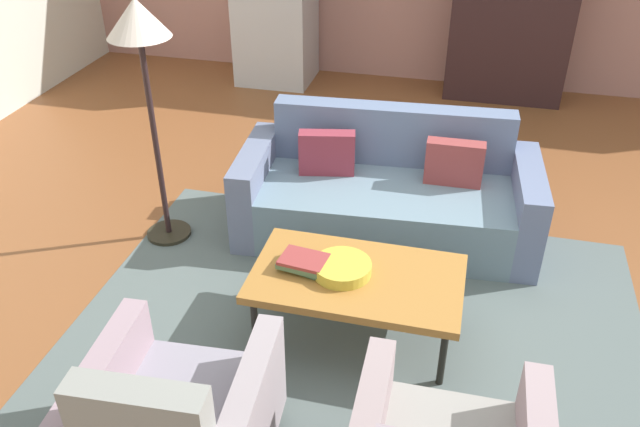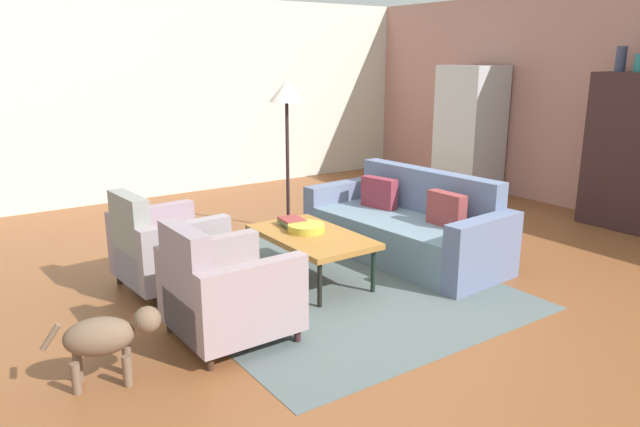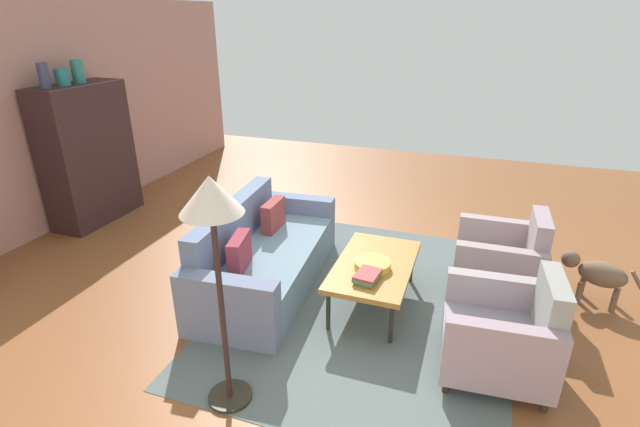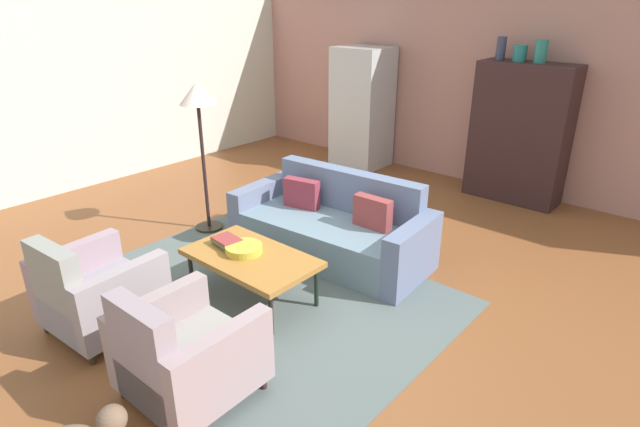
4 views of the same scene
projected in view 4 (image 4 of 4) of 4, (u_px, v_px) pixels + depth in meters
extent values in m
plane|color=brown|center=(319.00, 283.00, 4.99)|extent=(10.57, 10.57, 0.00)
cube|color=tan|center=(499.00, 87.00, 7.08)|extent=(8.81, 0.12, 2.80)
cube|color=silver|center=(77.00, 87.00, 7.08)|extent=(0.12, 7.58, 2.80)
cube|color=#54605F|center=(257.00, 295.00, 4.78)|extent=(3.40, 2.60, 0.01)
cube|color=slate|center=(330.00, 238.00, 5.43)|extent=(1.80, 1.03, 0.42)
cube|color=slate|center=(349.00, 208.00, 5.61)|extent=(1.75, 0.31, 0.86)
cube|color=slate|center=(412.00, 255.00, 4.87)|extent=(0.25, 0.91, 0.62)
cube|color=slate|center=(262.00, 208.00, 5.92)|extent=(0.25, 0.91, 0.62)
cube|color=brown|center=(373.00, 213.00, 5.12)|extent=(0.40, 0.13, 0.32)
cube|color=maroon|center=(302.00, 193.00, 5.61)|extent=(0.42, 0.20, 0.32)
cylinder|color=black|center=(237.00, 251.00, 5.19)|extent=(0.04, 0.04, 0.39)
cylinder|color=black|center=(316.00, 287.00, 4.55)|extent=(0.04, 0.04, 0.39)
cylinder|color=black|center=(191.00, 272.00, 4.80)|extent=(0.04, 0.04, 0.39)
cylinder|color=black|center=(271.00, 314.00, 4.16)|extent=(0.04, 0.04, 0.39)
cube|color=#A36B2E|center=(251.00, 258.00, 4.59)|extent=(1.20, 0.70, 0.05)
cylinder|color=black|center=(119.00, 291.00, 4.76)|extent=(0.05, 0.05, 0.10)
cylinder|color=#3A271D|center=(166.00, 316.00, 4.39)|extent=(0.05, 0.05, 0.10)
cylinder|color=#2D2717|center=(47.00, 326.00, 4.26)|extent=(0.05, 0.05, 0.10)
cylinder|color=#372C14|center=(92.00, 358.00, 3.89)|extent=(0.05, 0.05, 0.10)
cube|color=gray|center=(103.00, 301.00, 4.24)|extent=(0.61, 0.84, 0.30)
cube|color=gray|center=(59.00, 293.00, 3.91)|extent=(0.57, 0.18, 0.78)
cube|color=gray|center=(78.00, 275.00, 4.38)|extent=(0.17, 0.81, 0.56)
cube|color=gray|center=(125.00, 301.00, 4.01)|extent=(0.17, 0.81, 0.56)
cylinder|color=#2D241A|center=(203.00, 344.00, 4.04)|extent=(0.05, 0.05, 0.10)
cylinder|color=#361D21|center=(263.00, 382.00, 3.64)|extent=(0.05, 0.05, 0.10)
cylinder|color=#342217|center=(124.00, 391.00, 3.56)|extent=(0.05, 0.05, 0.10)
cube|color=gray|center=(192.00, 364.00, 3.52)|extent=(0.57, 0.81, 0.30)
cube|color=gray|center=(145.00, 359.00, 3.20)|extent=(0.56, 0.15, 0.78)
cube|color=gray|center=(160.00, 329.00, 3.67)|extent=(0.13, 0.80, 0.56)
cube|color=gray|center=(223.00, 370.00, 3.27)|extent=(0.13, 0.80, 0.56)
cylinder|color=gold|center=(244.00, 249.00, 4.62)|extent=(0.33, 0.33, 0.07)
cube|color=#46734C|center=(227.00, 244.00, 4.75)|extent=(0.28, 0.20, 0.02)
cube|color=#4E724F|center=(227.00, 242.00, 4.74)|extent=(0.30, 0.22, 0.03)
cube|color=maroon|center=(227.00, 239.00, 4.73)|extent=(0.28, 0.22, 0.02)
cube|color=#321D1D|center=(520.00, 134.00, 6.73)|extent=(1.20, 0.50, 1.80)
cube|color=black|center=(505.00, 127.00, 7.09)|extent=(0.56, 0.01, 1.51)
cube|color=black|center=(550.00, 134.00, 6.73)|extent=(0.56, 0.01, 1.51)
cylinder|color=#343650|center=(501.00, 48.00, 6.56)|extent=(0.12, 0.12, 0.29)
cylinder|color=#20706C|center=(520.00, 53.00, 6.43)|extent=(0.17, 0.17, 0.20)
cylinder|color=#27756B|center=(541.00, 51.00, 6.26)|extent=(0.15, 0.15, 0.28)
cube|color=#B7BABF|center=(362.00, 108.00, 8.14)|extent=(0.80, 0.70, 1.85)
cylinder|color=#99999E|center=(378.00, 99.00, 8.33)|extent=(0.02, 0.02, 0.70)
cylinder|color=black|center=(209.00, 227.00, 6.16)|extent=(0.32, 0.32, 0.03)
cylinder|color=black|center=(204.00, 168.00, 5.87)|extent=(0.04, 0.04, 1.45)
cone|color=beige|center=(197.00, 93.00, 5.54)|extent=(0.40, 0.40, 0.24)
sphere|color=brown|center=(112.00, 420.00, 2.87)|extent=(0.17, 0.17, 0.17)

